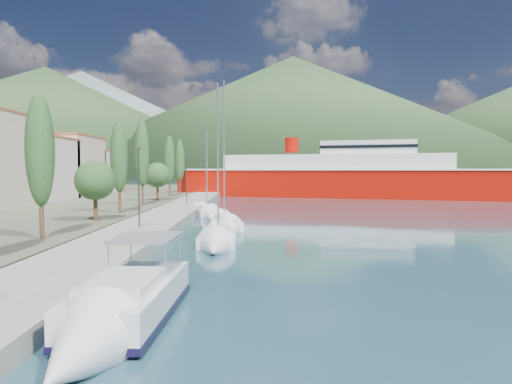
{
  "coord_description": "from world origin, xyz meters",
  "views": [
    {
      "loc": [
        -0.34,
        -18.63,
        5.21
      ],
      "look_at": [
        0.0,
        14.0,
        3.5
      ],
      "focal_mm": 30.0,
      "sensor_mm": 36.0,
      "label": 1
    }
  ],
  "objects": [
    {
      "name": "tree_row",
      "position": [
        -14.09,
        32.11,
        5.86
      ],
      "size": [
        3.65,
        64.29,
        10.75
      ],
      "color": "#47301E",
      "rests_on": "land_strip"
    },
    {
      "name": "hills_near",
      "position": [
        98.04,
        372.5,
        49.18
      ],
      "size": [
        1010.0,
        520.0,
        115.0
      ],
      "color": "#314E29",
      "rests_on": "ground"
    },
    {
      "name": "ferry",
      "position": [
        15.94,
        63.91,
        3.69
      ],
      "size": [
        62.21,
        30.0,
        12.13
      ],
      "color": "#A70E03",
      "rests_on": "ground"
    },
    {
      "name": "sailboat_far",
      "position": [
        -4.95,
        28.56,
        0.32
      ],
      "size": [
        4.81,
        8.12,
        11.37
      ],
      "color": "silver",
      "rests_on": "ground"
    },
    {
      "name": "motor_cruiser",
      "position": [
        -4.59,
        -5.48,
        0.56
      ],
      "size": [
        3.12,
        9.32,
        3.39
      ],
      "color": "black",
      "rests_on": "ground"
    },
    {
      "name": "sailboat_near",
      "position": [
        -2.68,
        9.79,
        0.33
      ],
      "size": [
        2.65,
        8.55,
        12.24
      ],
      "color": "silver",
      "rests_on": "ground"
    },
    {
      "name": "lamp_posts",
      "position": [
        -9.0,
        14.48,
        4.08
      ],
      "size": [
        0.15,
        47.86,
        6.06
      ],
      "color": "#2D2D33",
      "rests_on": "quay"
    },
    {
      "name": "hills_far",
      "position": [
        138.59,
        618.73,
        77.39
      ],
      "size": [
        1480.0,
        900.0,
        180.0
      ],
      "color": "slate",
      "rests_on": "ground"
    },
    {
      "name": "ground",
      "position": [
        0.0,
        120.0,
        0.0
      ],
      "size": [
        1400.0,
        1400.0,
        0.0
      ],
      "primitive_type": "plane",
      "color": "#234755"
    },
    {
      "name": "sailboat_mid",
      "position": [
        -2.45,
        17.63,
        0.33
      ],
      "size": [
        4.21,
        10.08,
        14.08
      ],
      "color": "silver",
      "rests_on": "ground"
    },
    {
      "name": "town_buildings",
      "position": [
        -32.0,
        36.91,
        5.57
      ],
      "size": [
        9.2,
        69.2,
        11.3
      ],
      "color": "beige",
      "rests_on": "land_strip"
    },
    {
      "name": "quay",
      "position": [
        -9.0,
        26.0,
        0.4
      ],
      "size": [
        5.0,
        88.0,
        0.8
      ],
      "primitive_type": "cube",
      "color": "gray",
      "rests_on": "ground"
    }
  ]
}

